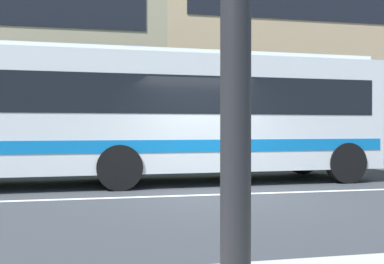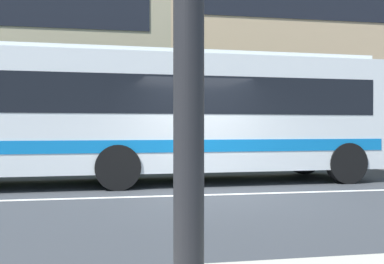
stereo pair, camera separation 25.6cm
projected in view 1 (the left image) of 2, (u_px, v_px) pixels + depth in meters
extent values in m
plane|color=#373A3E|center=(213.00, 195.00, 8.93)|extent=(160.00, 160.00, 0.00)
cube|color=silver|center=(213.00, 195.00, 8.93)|extent=(60.00, 0.16, 0.01)
cube|color=#254C1B|center=(94.00, 158.00, 13.99)|extent=(17.47, 1.10, 0.80)
cube|color=tan|center=(326.00, 44.00, 25.60)|extent=(20.38, 11.70, 12.59)
cube|color=silver|center=(146.00, 114.00, 10.84)|extent=(11.72, 2.87, 2.71)
cube|color=black|center=(146.00, 98.00, 10.83)|extent=(11.02, 2.87, 0.87)
cube|color=#0F6DB7|center=(146.00, 144.00, 10.84)|extent=(11.49, 2.89, 0.28)
cube|color=silver|center=(146.00, 57.00, 10.82)|extent=(11.24, 2.46, 0.12)
cube|color=black|center=(355.00, 101.00, 12.19)|extent=(0.10, 2.09, 0.95)
cylinder|color=black|center=(302.00, 157.00, 13.08)|extent=(1.01, 0.31, 1.00)
cylinder|color=black|center=(346.00, 163.00, 10.85)|extent=(1.01, 0.31, 1.00)
cylinder|color=black|center=(113.00, 160.00, 11.79)|extent=(1.01, 0.31, 1.00)
cylinder|color=black|center=(119.00, 168.00, 9.56)|extent=(1.01, 0.31, 1.00)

